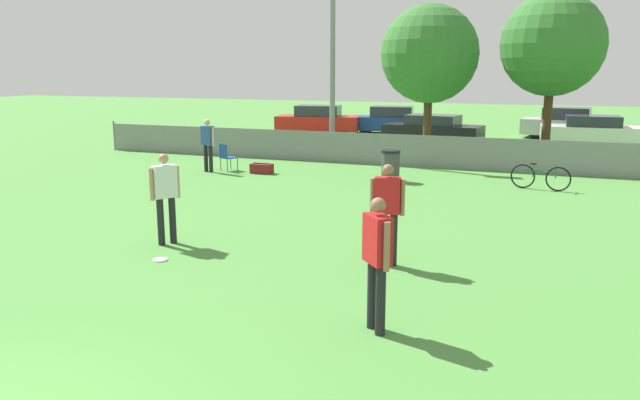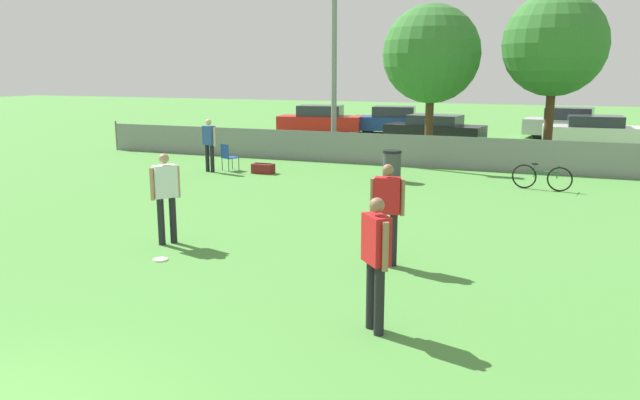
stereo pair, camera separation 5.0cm
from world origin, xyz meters
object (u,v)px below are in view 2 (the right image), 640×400
(light_pole, at_px, (334,32))
(trash_bin, at_px, (392,166))
(tree_far_right, at_px, (555,45))
(parked_car_dark, at_px, (435,129))
(parked_car_blue, at_px, (394,121))
(tree_near_pole, at_px, (432,54))
(parked_car_silver, at_px, (568,124))
(parked_car_white, at_px, (594,131))
(player_thrower_red, at_px, (387,207))
(frisbee_disc, at_px, (160,259))
(spectator_in_blue, at_px, (209,142))
(bicycle_sideline, at_px, (542,177))
(player_receiver_white, at_px, (166,192))
(folding_chair_sideline, at_px, (228,155))
(gear_bag_sideline, at_px, (263,169))
(player_defender_red, at_px, (376,255))
(parked_car_red, at_px, (320,120))

(light_pole, relative_size, trash_bin, 8.31)
(tree_far_right, bearing_deg, parked_car_dark, 142.78)
(light_pole, height_order, parked_car_blue, light_pole)
(tree_near_pole, height_order, tree_far_right, tree_far_right)
(tree_far_right, height_order, parked_car_dark, tree_far_right)
(parked_car_silver, xyz_separation_m, parked_car_white, (1.08, -2.39, -0.07))
(player_thrower_red, xyz_separation_m, frisbee_disc, (-3.78, -1.19, -1.01))
(light_pole, xyz_separation_m, spectator_in_blue, (-2.71, -4.37, -3.64))
(trash_bin, distance_m, parked_car_blue, 14.33)
(player_thrower_red, height_order, parked_car_dark, player_thrower_red)
(tree_near_pole, bearing_deg, player_thrower_red, -80.91)
(spectator_in_blue, relative_size, bicycle_sideline, 1.06)
(tree_near_pole, xyz_separation_m, parked_car_dark, (-0.56, 4.03, -3.22))
(player_receiver_white, bearing_deg, player_thrower_red, -51.82)
(spectator_in_blue, bearing_deg, trash_bin, -161.54)
(parked_car_blue, bearing_deg, light_pole, -97.00)
(trash_bin, relative_size, parked_car_dark, 0.21)
(player_receiver_white, bearing_deg, parked_car_blue, 38.64)
(player_thrower_red, distance_m, folding_chair_sideline, 11.01)
(bicycle_sideline, bearing_deg, parked_car_blue, 128.85)
(tree_far_right, bearing_deg, parked_car_blue, 137.11)
(trash_bin, height_order, parked_car_dark, parked_car_dark)
(parked_car_blue, relative_size, parked_car_white, 0.98)
(light_pole, height_order, frisbee_disc, light_pole)
(trash_bin, height_order, gear_bag_sideline, trash_bin)
(frisbee_disc, bearing_deg, trash_bin, 79.50)
(light_pole, bearing_deg, parked_car_white, 41.68)
(tree_far_right, distance_m, bicycle_sideline, 7.46)
(gear_bag_sideline, bearing_deg, light_pole, 76.56)
(gear_bag_sideline, bearing_deg, folding_chair_sideline, 179.19)
(folding_chair_sideline, distance_m, bicycle_sideline, 9.81)
(player_defender_red, height_order, frisbee_disc, player_defender_red)
(player_defender_red, bearing_deg, spectator_in_blue, 177.67)
(trash_bin, xyz_separation_m, parked_car_blue, (-3.64, 13.86, 0.21))
(parked_car_dark, bearing_deg, player_thrower_red, -74.31)
(tree_far_right, bearing_deg, bicycle_sideline, -89.24)
(trash_bin, xyz_separation_m, parked_car_red, (-7.31, 12.68, 0.22))
(parked_car_blue, relative_size, parked_car_dark, 0.95)
(light_pole, height_order, folding_chair_sideline, light_pole)
(bicycle_sideline, relative_size, parked_car_silver, 0.39)
(parked_car_silver, bearing_deg, folding_chair_sideline, -119.41)
(tree_near_pole, height_order, parked_car_blue, tree_near_pole)
(tree_far_right, distance_m, parked_car_red, 13.45)
(light_pole, height_order, gear_bag_sideline, light_pole)
(player_thrower_red, xyz_separation_m, parked_car_white, (3.89, 20.16, -0.37))
(folding_chair_sideline, height_order, bicycle_sideline, folding_chair_sideline)
(tree_far_right, height_order, player_receiver_white, tree_far_right)
(player_defender_red, xyz_separation_m, parked_car_white, (3.27, 22.89, -0.37))
(bicycle_sideline, bearing_deg, parked_car_white, 90.72)
(light_pole, xyz_separation_m, bicycle_sideline, (7.55, -3.68, -4.29))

